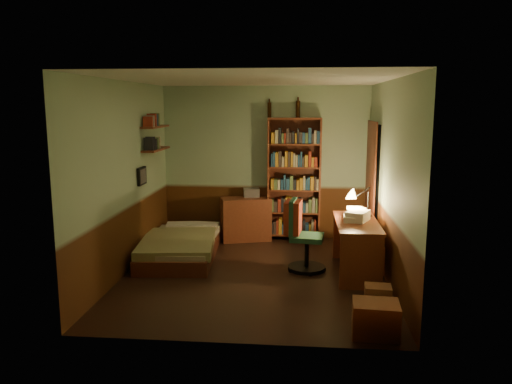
# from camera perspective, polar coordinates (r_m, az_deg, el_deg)

# --- Properties ---
(floor) EXTENTS (3.50, 4.00, 0.02)m
(floor) POSITION_cam_1_polar(r_m,az_deg,el_deg) (6.89, -0.19, -9.49)
(floor) COLOR black
(floor) RESTS_ON ground
(ceiling) EXTENTS (3.50, 4.00, 0.02)m
(ceiling) POSITION_cam_1_polar(r_m,az_deg,el_deg) (6.51, -0.21, 12.82)
(ceiling) COLOR silver
(ceiling) RESTS_ON wall_back
(wall_back) EXTENTS (3.50, 0.02, 2.60)m
(wall_back) POSITION_cam_1_polar(r_m,az_deg,el_deg) (8.56, 1.09, 3.34)
(wall_back) COLOR #90AE89
(wall_back) RESTS_ON ground
(wall_left) EXTENTS (0.02, 4.00, 2.60)m
(wall_left) POSITION_cam_1_polar(r_m,az_deg,el_deg) (6.96, -14.78, 1.50)
(wall_left) COLOR #90AE89
(wall_left) RESTS_ON ground
(wall_right) EXTENTS (0.02, 4.00, 2.60)m
(wall_right) POSITION_cam_1_polar(r_m,az_deg,el_deg) (6.64, 15.09, 1.09)
(wall_right) COLOR #90AE89
(wall_right) RESTS_ON ground
(wall_front) EXTENTS (3.50, 0.02, 2.60)m
(wall_front) POSITION_cam_1_polar(r_m,az_deg,el_deg) (4.61, -2.59, -2.37)
(wall_front) COLOR #90AE89
(wall_front) RESTS_ON ground
(doorway) EXTENTS (0.06, 0.90, 2.00)m
(doorway) POSITION_cam_1_polar(r_m,az_deg,el_deg) (7.95, 13.15, 0.39)
(doorway) COLOR black
(doorway) RESTS_ON ground
(door_trim) EXTENTS (0.02, 0.98, 2.08)m
(door_trim) POSITION_cam_1_polar(r_m,az_deg,el_deg) (7.95, 12.90, 0.39)
(door_trim) COLOR #481F13
(door_trim) RESTS_ON ground
(bed) EXTENTS (1.13, 1.94, 0.56)m
(bed) POSITION_cam_1_polar(r_m,az_deg,el_deg) (7.68, -8.60, -5.31)
(bed) COLOR olive
(bed) RESTS_ON ground
(dresser) EXTENTS (0.90, 0.62, 0.73)m
(dresser) POSITION_cam_1_polar(r_m,az_deg,el_deg) (8.51, -1.17, -3.10)
(dresser) COLOR brown
(dresser) RESTS_ON ground
(mini_stereo) EXTENTS (0.30, 0.25, 0.14)m
(mini_stereo) POSITION_cam_1_polar(r_m,az_deg,el_deg) (8.53, -0.53, -0.06)
(mini_stereo) COLOR #B2B2B7
(mini_stereo) RESTS_ON dresser
(bookshelf) EXTENTS (0.89, 0.28, 2.07)m
(bookshelf) POSITION_cam_1_polar(r_m,az_deg,el_deg) (8.41, 4.37, 1.39)
(bookshelf) COLOR brown
(bookshelf) RESTS_ON ground
(bottle_left) EXTENTS (0.08, 0.08, 0.25)m
(bottle_left) POSITION_cam_1_polar(r_m,az_deg,el_deg) (8.45, 1.54, 9.36)
(bottle_left) COLOR black
(bottle_left) RESTS_ON bookshelf
(bottle_right) EXTENTS (0.10, 0.10, 0.27)m
(bottle_right) POSITION_cam_1_polar(r_m,az_deg,el_deg) (8.43, 4.82, 9.41)
(bottle_right) COLOR black
(bottle_right) RESTS_ON bookshelf
(desk) EXTENTS (0.57, 1.36, 0.72)m
(desk) POSITION_cam_1_polar(r_m,az_deg,el_deg) (6.99, 11.35, -6.20)
(desk) COLOR brown
(desk) RESTS_ON ground
(paper_stack) EXTENTS (0.37, 0.42, 0.14)m
(paper_stack) POSITION_cam_1_polar(r_m,az_deg,el_deg) (6.92, 11.55, -2.70)
(paper_stack) COLOR silver
(paper_stack) RESTS_ON desk
(desk_lamp) EXTENTS (0.25, 0.25, 0.63)m
(desk_lamp) POSITION_cam_1_polar(r_m,az_deg,el_deg) (7.20, 12.71, -0.26)
(desk_lamp) COLOR black
(desk_lamp) RESTS_ON desk
(office_chair) EXTENTS (0.57, 0.52, 1.05)m
(office_chair) POSITION_cam_1_polar(r_m,az_deg,el_deg) (6.96, 5.86, -4.77)
(office_chair) COLOR #255036
(office_chair) RESTS_ON ground
(red_jacket) EXTENTS (0.25, 0.40, 0.45)m
(red_jacket) POSITION_cam_1_polar(r_m,az_deg,el_deg) (6.73, 6.14, 1.25)
(red_jacket) COLOR #A8321F
(red_jacket) RESTS_ON office_chair
(wall_shelf_lower) EXTENTS (0.20, 0.90, 0.03)m
(wall_shelf_lower) POSITION_cam_1_polar(r_m,az_deg,el_deg) (7.93, -11.35, 4.80)
(wall_shelf_lower) COLOR brown
(wall_shelf_lower) RESTS_ON wall_left
(wall_shelf_upper) EXTENTS (0.20, 0.90, 0.03)m
(wall_shelf_upper) POSITION_cam_1_polar(r_m,az_deg,el_deg) (7.91, -11.43, 7.33)
(wall_shelf_upper) COLOR brown
(wall_shelf_upper) RESTS_ON wall_left
(framed_picture) EXTENTS (0.04, 0.32, 0.26)m
(framed_picture) POSITION_cam_1_polar(r_m,az_deg,el_deg) (7.52, -12.92, 1.79)
(framed_picture) COLOR black
(framed_picture) RESTS_ON wall_left
(cardboard_box_a) EXTENTS (0.48, 0.40, 0.34)m
(cardboard_box_a) POSITION_cam_1_polar(r_m,az_deg,el_deg) (5.27, 13.51, -13.93)
(cardboard_box_a) COLOR brown
(cardboard_box_a) RESTS_ON ground
(cardboard_box_b) EXTENTS (0.32, 0.27, 0.21)m
(cardboard_box_b) POSITION_cam_1_polar(r_m,az_deg,el_deg) (6.08, 13.75, -11.32)
(cardboard_box_b) COLOR brown
(cardboard_box_b) RESTS_ON ground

